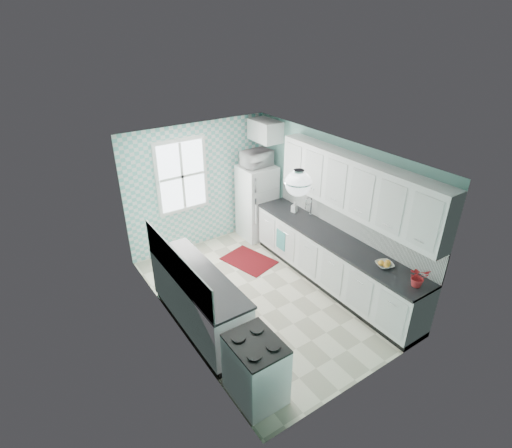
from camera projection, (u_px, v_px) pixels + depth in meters
floor at (262, 296)px, 6.81m from camera, size 3.00×4.40×0.02m
ceiling at (263, 153)px, 5.64m from camera, size 3.00×4.40×0.02m
wall_back at (198, 186)px, 7.85m from camera, size 3.00×0.02×2.50m
wall_front at (371, 308)px, 4.60m from camera, size 3.00×0.02×2.50m
wall_left at (172, 261)px, 5.48m from camera, size 0.02×4.40×2.50m
wall_right at (333, 208)px, 6.97m from camera, size 0.02×4.40×2.50m
accent_wall at (199, 186)px, 7.83m from camera, size 3.00×0.01×2.50m
window at (182, 176)px, 7.50m from camera, size 1.04×0.05×1.44m
backsplash_right at (349, 220)px, 6.69m from camera, size 0.02×3.60×0.51m
backsplash_left at (176, 266)px, 5.46m from camera, size 0.02×2.15×0.51m
upper_cabinets_right at (356, 186)px, 6.14m from camera, size 0.33×3.20×0.90m
upper_cabinet_fridge at (264, 130)px, 7.74m from camera, size 0.40×0.74×0.40m
ceiling_light at (298, 183)px, 5.14m from camera, size 0.34×0.34×0.35m
base_cabinets_right at (332, 262)px, 6.90m from camera, size 0.60×3.60×0.90m
countertop_right at (334, 239)px, 6.67m from camera, size 0.63×3.60×0.04m
base_cabinets_left at (199, 302)px, 5.95m from camera, size 0.60×2.15×0.90m
countertop_left at (197, 275)px, 5.74m from camera, size 0.63×2.15×0.04m
fridge at (257, 202)px, 8.31m from camera, size 0.68×0.68×1.57m
stove at (256, 368)px, 4.83m from camera, size 0.57×0.71×0.85m
sink at (303, 219)px, 7.28m from camera, size 0.51×0.43×0.53m
rug at (249, 260)px, 7.75m from camera, size 0.90×1.11×0.02m
dish_towel at (281, 240)px, 7.51m from camera, size 0.05×0.26×0.39m
fruit_bowl at (384, 265)px, 5.89m from camera, size 0.32×0.32×0.06m
potted_plant at (418, 277)px, 5.42m from camera, size 0.33×0.31×0.29m
soap_bottle at (294, 207)px, 7.48m from camera, size 0.12×0.12×0.21m
microwave at (257, 158)px, 7.87m from camera, size 0.60×0.43×0.32m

